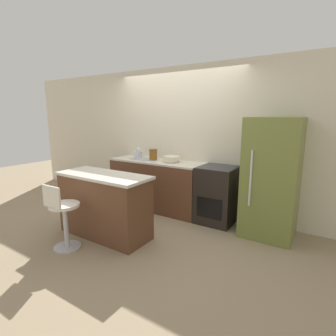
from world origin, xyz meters
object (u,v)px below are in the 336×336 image
at_px(stool_chair, 63,217).
at_px(mixing_bowl, 171,159).
at_px(refrigerator, 271,178).
at_px(kettle, 138,154).
at_px(oven_range, 217,195).

height_order(stool_chair, mixing_bowl, mixing_bowl).
distance_m(refrigerator, kettle, 2.48).
relative_size(oven_range, refrigerator, 0.54).
bearing_deg(refrigerator, kettle, 178.66).
relative_size(oven_range, stool_chair, 1.04).
bearing_deg(refrigerator, oven_range, 177.25).
distance_m(oven_range, stool_chair, 2.35).
distance_m(oven_range, mixing_bowl, 1.03).
xyz_separation_m(oven_range, stool_chair, (-1.32, -1.94, -0.02)).
relative_size(refrigerator, stool_chair, 1.92).
xyz_separation_m(oven_range, refrigerator, (0.83, -0.04, 0.39)).
xyz_separation_m(refrigerator, mixing_bowl, (-1.72, 0.06, 0.12)).
xyz_separation_m(stool_chair, kettle, (-0.33, 1.96, 0.56)).
relative_size(oven_range, kettle, 4.69).
bearing_deg(refrigerator, mixing_bowl, 178.07).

